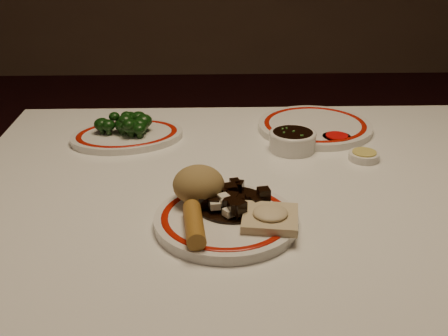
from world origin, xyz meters
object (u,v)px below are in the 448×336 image
rice_mound (199,185)px  main_plate (226,220)px  fried_wonton (270,217)px  dining_table (269,224)px  soy_bowl (292,141)px  stirfry_heap (232,201)px  spring_roll (194,224)px  broccoli_pile (128,123)px  broccoli_plate (127,136)px

rice_mound → main_plate: bearing=-49.7°
main_plate → rice_mound: rice_mound is taller
fried_wonton → dining_table: bearing=83.4°
dining_table → soy_bowl: soy_bowl is taller
stirfry_heap → main_plate: bearing=-110.2°
spring_roll → broccoli_pile: 0.47m
rice_mound → stirfry_heap: 0.06m
stirfry_heap → fried_wonton: bearing=-41.9°
spring_roll → soy_bowl: spring_roll is taller
rice_mound → soy_bowl: 0.33m
rice_mound → soy_bowl: rice_mound is taller
soy_bowl → broccoli_plate: bearing=169.0°
spring_roll → rice_mound: bearing=81.3°
stirfry_heap → soy_bowl: stirfry_heap is taller
rice_mound → stirfry_heap: bearing=-21.7°
broccoli_plate → rice_mound: bearing=-63.5°
rice_mound → spring_roll: rice_mound is taller
dining_table → broccoli_plate: broccoli_plate is taller
main_plate → soy_bowl: soy_bowl is taller
broccoli_plate → stirfry_heap: bearing=-57.9°
dining_table → main_plate: size_ratio=4.64×
fried_wonton → soy_bowl: bearing=76.1°
spring_roll → fried_wonton: (0.12, 0.03, -0.00)m
dining_table → soy_bowl: size_ratio=11.98×
dining_table → soy_bowl: bearing=68.3°
dining_table → main_plate: bearing=-119.9°
dining_table → rice_mound: 0.22m
dining_table → soy_bowl: (0.06, 0.16, 0.11)m
fried_wonton → broccoli_pile: (-0.28, 0.41, 0.01)m
broccoli_pile → fried_wonton: bearing=-55.9°
broccoli_plate → soy_bowl: size_ratio=2.94×
main_plate → soy_bowl: (0.15, 0.32, 0.01)m
spring_roll → broccoli_pile: (-0.16, 0.44, 0.01)m
rice_mound → soy_bowl: (0.20, 0.26, -0.03)m
stirfry_heap → soy_bowl: (0.14, 0.29, -0.01)m
main_plate → spring_roll: spring_roll is taller
rice_mound → spring_roll: size_ratio=0.81×
fried_wonton → stirfry_heap: stirfry_heap is taller
main_plate → rice_mound: bearing=130.3°
rice_mound → broccoli_pile: bearing=115.8°
fried_wonton → stirfry_heap: bearing=138.1°
broccoli_plate → broccoli_pile: size_ratio=2.25×
main_plate → dining_table: bearing=60.1°
rice_mound → stirfry_heap: size_ratio=0.68×
broccoli_pile → soy_bowl: 0.37m
stirfry_heap → rice_mound: bearing=158.3°
fried_wonton → broccoli_pile: bearing=124.1°
soy_bowl → main_plate: bearing=-116.0°
dining_table → broccoli_pile: broccoli_pile is taller
spring_roll → stirfry_heap: (0.06, 0.08, -0.00)m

